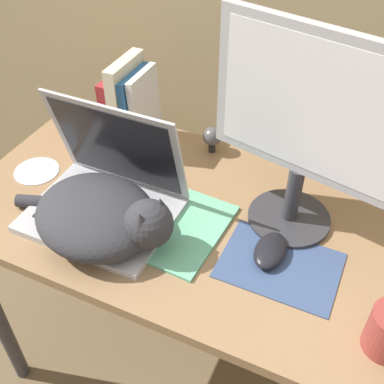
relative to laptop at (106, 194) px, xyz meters
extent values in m
cube|color=#93704C|center=(0.20, 0.08, -0.07)|extent=(1.16, 0.62, 0.03)
cylinder|color=#38383D|center=(-0.33, 0.34, -0.44)|extent=(0.04, 0.04, 0.72)
cube|color=#B7B7BC|center=(0.00, -0.03, -0.04)|extent=(0.34, 0.27, 0.02)
cube|color=#28282D|center=(0.00, -0.04, -0.03)|extent=(0.28, 0.14, 0.00)
cube|color=#B7B7BC|center=(0.00, 0.07, 0.09)|extent=(0.34, 0.07, 0.26)
cube|color=black|center=(0.00, 0.06, 0.09)|extent=(0.31, 0.06, 0.23)
ellipsoid|color=#333338|center=(0.02, -0.08, 0.01)|extent=(0.35, 0.32, 0.12)
sphere|color=#333338|center=(0.16, -0.07, 0.03)|extent=(0.11, 0.11, 0.11)
cone|color=#333338|center=(0.17, -0.05, 0.08)|extent=(0.04, 0.04, 0.03)
cone|color=#333338|center=(0.16, -0.10, 0.08)|extent=(0.04, 0.04, 0.03)
cylinder|color=#333338|center=(-0.14, -0.06, -0.03)|extent=(0.14, 0.08, 0.03)
cylinder|color=#333338|center=(0.41, 0.15, -0.05)|extent=(0.20, 0.20, 0.01)
cylinder|color=#333338|center=(0.41, 0.15, 0.03)|extent=(0.04, 0.04, 0.14)
cube|color=#B2B2B7|center=(0.41, 0.15, 0.26)|extent=(0.42, 0.11, 0.32)
cube|color=white|center=(0.41, 0.14, 0.26)|extent=(0.38, 0.08, 0.29)
cube|color=#384C75|center=(0.43, 0.01, -0.05)|extent=(0.25, 0.19, 0.00)
ellipsoid|color=black|center=(0.40, 0.02, -0.03)|extent=(0.07, 0.11, 0.03)
cube|color=maroon|center=(-0.12, 0.27, 0.05)|extent=(0.03, 0.15, 0.21)
cube|color=beige|center=(-0.09, 0.27, 0.08)|extent=(0.03, 0.15, 0.26)
cube|color=#285B93|center=(-0.06, 0.27, 0.06)|extent=(0.03, 0.14, 0.23)
cube|color=white|center=(-0.04, 0.27, 0.06)|extent=(0.03, 0.13, 0.23)
cube|color=#6BBC93|center=(0.20, 0.01, -0.05)|extent=(0.18, 0.26, 0.01)
cylinder|color=#232328|center=(0.14, 0.33, -0.04)|extent=(0.02, 0.02, 0.02)
sphere|color=#4C4C51|center=(0.14, 0.33, 0.00)|extent=(0.05, 0.05, 0.05)
cylinder|color=silver|center=(-0.26, 0.05, -0.05)|extent=(0.12, 0.12, 0.00)
camera|label=1|loc=(0.54, -0.69, 0.77)|focal=45.00mm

